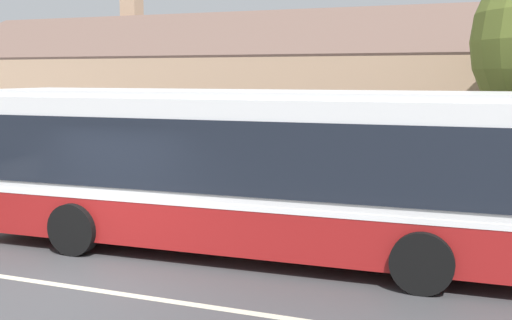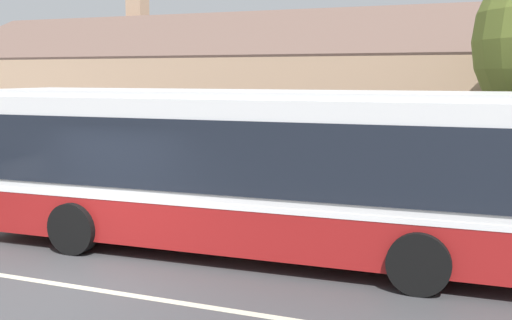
# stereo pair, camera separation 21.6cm
# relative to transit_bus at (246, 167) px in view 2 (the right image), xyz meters

# --- Properties ---
(ground_plane) EXTENTS (300.00, 300.00, 0.00)m
(ground_plane) POSITION_rel_transit_bus_xyz_m (-1.93, -2.90, -1.67)
(ground_plane) COLOR #424244
(sidewalk_far) EXTENTS (60.00, 3.00, 0.15)m
(sidewalk_far) POSITION_rel_transit_bus_xyz_m (-1.93, 3.10, -1.60)
(sidewalk_far) COLOR #ADAAA3
(sidewalk_far) RESTS_ON ground
(lane_divider_stripe) EXTENTS (60.00, 0.16, 0.01)m
(lane_divider_stripe) POSITION_rel_transit_bus_xyz_m (-1.93, -2.90, -1.67)
(lane_divider_stripe) COLOR beige
(lane_divider_stripe) RESTS_ON ground
(community_building) EXTENTS (24.79, 9.29, 6.75)m
(community_building) POSITION_rel_transit_bus_xyz_m (-3.47, 11.14, 0.41)
(community_building) COLOR tan
(community_building) RESTS_ON ground
(transit_bus) EXTENTS (11.17, 3.01, 3.11)m
(transit_bus) POSITION_rel_transit_bus_xyz_m (0.00, 0.00, 0.00)
(transit_bus) COLOR maroon
(transit_bus) RESTS_ON ground
(bench_by_building) EXTENTS (1.87, 0.51, 0.94)m
(bench_by_building) POSITION_rel_transit_bus_xyz_m (-6.92, 2.67, -1.09)
(bench_by_building) COLOR #4C4C4C
(bench_by_building) RESTS_ON sidewalk_far
(bench_down_street) EXTENTS (1.87, 0.51, 0.94)m
(bench_down_street) POSITION_rel_transit_bus_xyz_m (-3.29, 2.35, -1.09)
(bench_down_street) COLOR #4C4C4C
(bench_down_street) RESTS_ON sidewalk_far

